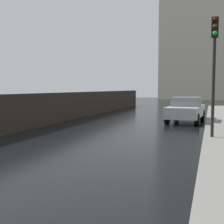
% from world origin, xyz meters
% --- Properties ---
extents(car_silver_near_kerb, '(2.12, 4.35, 1.51)m').
position_xyz_m(car_silver_near_kerb, '(2.85, 14.14, 0.78)').
color(car_silver_near_kerb, '#B2B5BA').
rests_on(car_silver_near_kerb, ground).
extents(traffic_light, '(0.26, 0.39, 4.59)m').
position_xyz_m(traffic_light, '(4.33, 8.08, 3.30)').
color(traffic_light, black).
rests_on(traffic_light, sidewalk_strip).
extents(distant_tower, '(12.71, 11.26, 37.25)m').
position_xyz_m(distant_tower, '(1.43, 53.27, 17.08)').
color(distant_tower, beige).
rests_on(distant_tower, ground).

